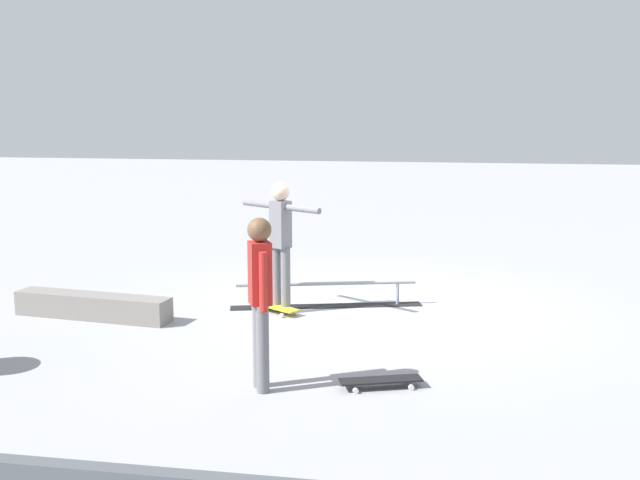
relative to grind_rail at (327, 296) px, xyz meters
The scene contains 7 objects.
ground_plane 0.61m from the grind_rail, behind, with size 60.00×60.00×0.00m, color #9E9EA3.
grind_rail is the anchor object (origin of this frame).
skate_ledge 3.07m from the grind_rail, 21.68° to the left, with size 2.12×0.36×0.31m, color gray.
skater_main 1.08m from the grind_rail, 35.18° to the left, with size 1.21×0.81×1.71m.
skateboard_main 0.77m from the grind_rail, 33.87° to the left, with size 0.78×0.61×0.09m.
bystander_red_shirt 3.38m from the grind_rail, 88.80° to the left, with size 0.27×0.37×1.66m.
loose_skateboard_black 3.22m from the grind_rail, 109.14° to the left, with size 0.82×0.46×0.09m.
Camera 1 is at (-1.18, 10.35, 2.65)m, focal length 44.26 mm.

